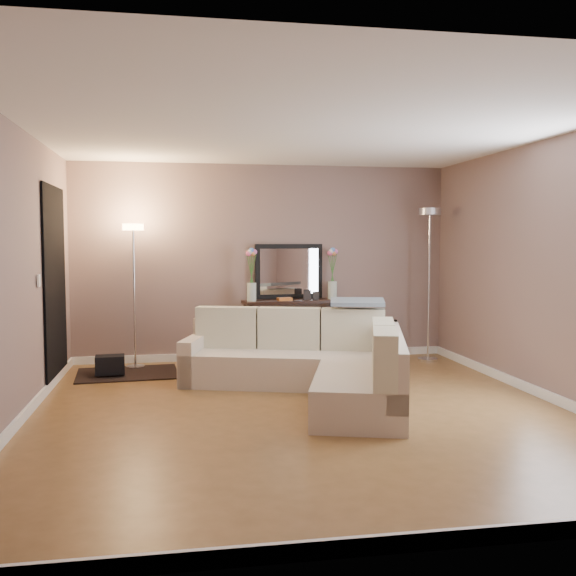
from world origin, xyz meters
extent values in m
cube|color=brown|center=(0.00, 0.00, -0.01)|extent=(5.00, 5.50, 0.01)
cube|color=white|center=(0.00, 0.00, 2.60)|extent=(5.00, 5.50, 0.01)
cube|color=gray|center=(0.00, 2.76, 1.30)|extent=(5.00, 0.02, 2.60)
cube|color=gray|center=(0.00, -2.76, 1.30)|extent=(5.00, 0.02, 2.60)
cube|color=gray|center=(-2.51, 0.00, 1.30)|extent=(0.02, 5.50, 2.60)
cube|color=gray|center=(2.51, 0.00, 1.30)|extent=(0.02, 5.50, 2.60)
cube|color=white|center=(0.00, 2.73, 0.05)|extent=(5.00, 0.03, 0.10)
cube|color=white|center=(0.00, -2.73, 0.05)|extent=(5.00, 0.03, 0.10)
cube|color=white|center=(-2.48, 0.00, 0.05)|extent=(0.03, 5.50, 0.10)
cube|color=white|center=(2.48, 0.00, 0.05)|extent=(0.03, 5.50, 0.10)
cube|color=black|center=(-2.48, 1.70, 1.10)|extent=(0.02, 1.20, 2.20)
cube|color=white|center=(-2.48, 0.85, 1.20)|extent=(0.02, 0.08, 0.12)
cube|color=beige|center=(0.10, 1.16, 0.18)|extent=(2.49, 1.46, 0.36)
cube|color=beige|center=(0.19, 1.46, 0.43)|extent=(2.30, 0.86, 0.51)
cube|color=beige|center=(-0.96, 1.48, 0.25)|extent=(0.39, 0.83, 0.51)
cube|color=beige|center=(0.50, -0.14, 0.18)|extent=(1.20, 1.62, 0.36)
cube|color=beige|center=(0.93, 0.15, 0.43)|extent=(0.83, 2.22, 0.51)
cube|color=beige|center=(-0.58, 1.59, 0.60)|extent=(0.73, 0.39, 0.47)
cube|color=beige|center=(0.12, 1.38, 0.60)|extent=(0.73, 0.39, 0.47)
cube|color=beige|center=(0.81, 1.17, 0.60)|extent=(0.73, 0.39, 0.47)
cube|color=beige|center=(0.79, 0.05, 0.60)|extent=(0.38, 0.68, 0.47)
cube|color=beige|center=(0.59, -0.60, 0.60)|extent=(0.38, 0.68, 0.47)
cube|color=slate|center=(0.85, 1.16, 0.91)|extent=(0.66, 0.48, 0.08)
cube|color=black|center=(0.36, 2.53, 0.79)|extent=(1.36, 0.52, 0.04)
cube|color=black|center=(-0.22, 2.31, 0.39)|extent=(0.05, 0.05, 0.77)
cube|color=black|center=(-0.26, 2.59, 0.39)|extent=(0.05, 0.05, 0.77)
cube|color=black|center=(0.99, 2.46, 0.39)|extent=(0.05, 0.05, 0.77)
cube|color=black|center=(0.95, 2.75, 0.39)|extent=(0.05, 0.05, 0.77)
cube|color=black|center=(0.36, 2.53, 0.18)|extent=(1.27, 0.48, 0.03)
cube|color=#BF3333|center=(-0.18, 2.46, 0.29)|extent=(0.05, 0.17, 0.19)
cube|color=#3359A5|center=(-0.14, 2.46, 0.30)|extent=(0.06, 0.17, 0.21)
cube|color=gold|center=(-0.09, 2.47, 0.31)|extent=(0.06, 0.17, 0.23)
cube|color=#3F7F4C|center=(-0.03, 2.48, 0.29)|extent=(0.07, 0.17, 0.19)
cube|color=#994C99|center=(0.01, 2.48, 0.30)|extent=(0.05, 0.17, 0.21)
cube|color=orange|center=(0.05, 2.49, 0.31)|extent=(0.06, 0.17, 0.23)
cube|color=#262626|center=(0.10, 2.49, 0.29)|extent=(0.06, 0.17, 0.19)
cube|color=#4C99B2|center=(0.16, 2.50, 0.30)|extent=(0.07, 0.17, 0.21)
cube|color=#B2A58C|center=(0.20, 2.51, 0.31)|extent=(0.05, 0.17, 0.23)
cube|color=brown|center=(0.24, 2.51, 0.29)|extent=(0.06, 0.17, 0.19)
cube|color=navy|center=(0.29, 2.52, 0.30)|extent=(0.06, 0.17, 0.21)
cube|color=gold|center=(0.34, 2.53, 0.31)|extent=(0.07, 0.17, 0.23)
cube|color=black|center=(0.34, 2.70, 1.18)|extent=(0.93, 0.16, 0.73)
cube|color=white|center=(0.34, 2.68, 1.18)|extent=(0.81, 0.11, 0.61)
cube|color=orange|center=(0.24, 2.48, 0.83)|extent=(0.20, 0.14, 0.04)
cube|color=black|center=(0.55, 2.50, 0.87)|extent=(0.10, 0.03, 0.13)
cube|color=black|center=(0.67, 2.52, 0.86)|extent=(0.08, 0.03, 0.11)
cylinder|color=silver|center=(-0.19, 2.46, 0.93)|extent=(0.14, 0.14, 0.24)
cylinder|color=#38722D|center=(-0.21, 2.45, 1.21)|extent=(0.10, 0.02, 0.42)
sphere|color=#E5598C|center=(-0.23, 2.45, 1.43)|extent=(0.08, 0.08, 0.07)
cylinder|color=#38722D|center=(-0.20, 2.46, 1.22)|extent=(0.06, 0.02, 0.45)
sphere|color=white|center=(-0.21, 2.45, 1.45)|extent=(0.08, 0.08, 0.07)
cylinder|color=#38722D|center=(-0.19, 2.46, 1.23)|extent=(0.01, 0.01, 0.47)
sphere|color=#598CE5|center=(-0.19, 2.46, 1.47)|extent=(0.08, 0.08, 0.07)
cylinder|color=#38722D|center=(-0.18, 2.46, 1.21)|extent=(0.05, 0.01, 0.43)
sphere|color=#E58C4C|center=(-0.17, 2.46, 1.43)|extent=(0.08, 0.08, 0.07)
cylinder|color=#38722D|center=(-0.17, 2.46, 1.22)|extent=(0.10, 0.02, 0.44)
sphere|color=#D866B2|center=(-0.15, 2.46, 1.45)|extent=(0.08, 0.08, 0.07)
cylinder|color=silver|center=(0.92, 2.60, 0.93)|extent=(0.14, 0.14, 0.24)
cylinder|color=#38722D|center=(0.90, 2.60, 1.21)|extent=(0.10, 0.02, 0.42)
sphere|color=#E5598C|center=(0.88, 2.59, 1.43)|extent=(0.08, 0.08, 0.07)
cylinder|color=#38722D|center=(0.91, 2.60, 1.22)|extent=(0.06, 0.02, 0.45)
sphere|color=white|center=(0.90, 2.60, 1.45)|extent=(0.08, 0.08, 0.07)
cylinder|color=#38722D|center=(0.92, 2.60, 1.23)|extent=(0.01, 0.01, 0.47)
sphere|color=#598CE5|center=(0.92, 2.60, 1.47)|extent=(0.08, 0.08, 0.07)
cylinder|color=#38722D|center=(0.92, 2.60, 1.21)|extent=(0.05, 0.01, 0.43)
sphere|color=#E58C4C|center=(0.94, 2.60, 1.43)|extent=(0.08, 0.08, 0.07)
cylinder|color=#38722D|center=(0.93, 2.60, 1.22)|extent=(0.10, 0.02, 0.44)
sphere|color=#D866B2|center=(0.95, 2.60, 1.45)|extent=(0.08, 0.08, 0.07)
cylinder|color=silver|center=(-1.67, 2.37, 0.01)|extent=(0.25, 0.25, 0.03)
cylinder|color=silver|center=(-1.67, 2.37, 0.87)|extent=(0.03, 0.03, 1.71)
cylinder|color=#FFBF72|center=(-1.67, 2.37, 1.76)|extent=(0.27, 0.27, 0.08)
cylinder|color=silver|center=(2.13, 2.23, 0.02)|extent=(0.32, 0.32, 0.03)
cylinder|color=silver|center=(2.13, 2.23, 0.98)|extent=(0.04, 0.04, 1.92)
cylinder|color=silver|center=(2.13, 2.23, 1.97)|extent=(0.35, 0.35, 0.09)
cube|color=black|center=(-1.74, 2.02, 0.01)|extent=(1.24, 0.97, 0.02)
cube|color=black|center=(-1.93, 1.91, 0.14)|extent=(0.35, 0.26, 0.22)
camera|label=1|loc=(-1.13, -5.76, 1.59)|focal=40.00mm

